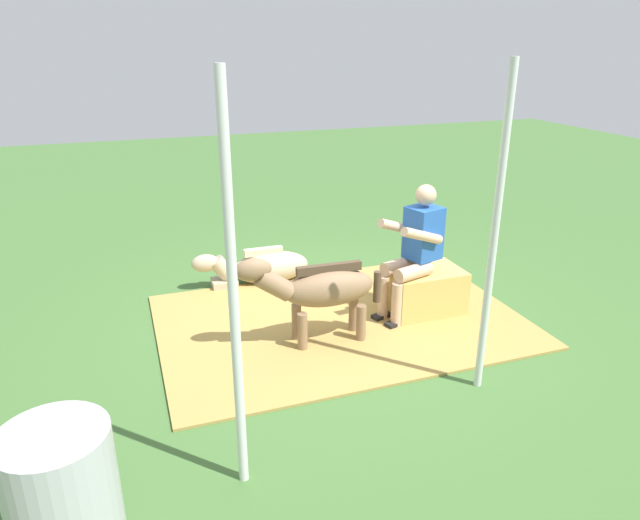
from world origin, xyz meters
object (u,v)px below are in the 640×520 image
pony_standing (319,289)px  tent_pole_right (233,300)px  pony_lying (262,267)px  tent_pole_left (494,238)px  water_barrel (64,498)px  hay_bale (424,291)px  person_seated (414,247)px

pony_standing → tent_pole_right: size_ratio=0.53×
pony_lying → tent_pole_left: bearing=113.3°
water_barrel → tent_pole_right: tent_pole_right is taller
water_barrel → hay_bale: bearing=-148.0°
hay_bale → pony_lying: (1.36, -1.29, -0.04)m
hay_bale → person_seated: size_ratio=0.56×
person_seated → tent_pole_left: bearing=86.7°
hay_bale → pony_lying: bearing=-43.4°
tent_pole_left → hay_bale: bearing=-99.9°
hay_bale → pony_lying: 1.88m
water_barrel → tent_pole_left: (-3.02, -0.70, 0.86)m
hay_bale → tent_pole_left: tent_pole_left is taller
tent_pole_right → hay_bale: bearing=-142.2°
pony_standing → tent_pole_left: 1.63m
hay_bale → water_barrel: water_barrel is taller
person_seated → pony_standing: person_seated is taller
water_barrel → tent_pole_left: 3.21m
person_seated → hay_bale: bearing=-168.9°
tent_pole_right → water_barrel: bearing=15.8°
pony_lying → water_barrel: (1.89, 3.32, 0.22)m
water_barrel → tent_pole_right: size_ratio=0.32×
pony_standing → water_barrel: 2.72m
pony_standing → pony_lying: size_ratio=1.01×
hay_bale → tent_pole_right: tent_pole_right is taller
hay_bale → person_seated: 0.53m
pony_lying → water_barrel: bearing=60.4°
water_barrel → tent_pole_right: 1.34m
pony_lying → person_seated: bearing=132.4°
pony_lying → tent_pole_right: tent_pole_right is taller
tent_pole_left → tent_pole_right: (2.02, 0.42, 0.00)m
water_barrel → person_seated: bearing=-147.1°
hay_bale → tent_pole_right: size_ratio=0.30×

